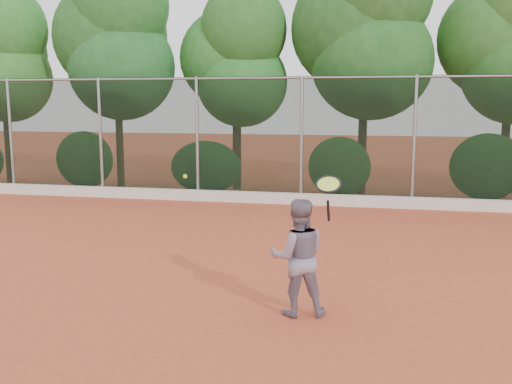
# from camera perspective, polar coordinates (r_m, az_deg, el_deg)

# --- Properties ---
(ground) EXTENTS (80.00, 80.00, 0.00)m
(ground) POSITION_cam_1_polar(r_m,az_deg,el_deg) (9.30, -1.30, -8.59)
(ground) COLOR #B9492B
(ground) RESTS_ON ground
(concrete_curb) EXTENTS (24.00, 0.20, 0.30)m
(concrete_curb) POSITION_cam_1_polar(r_m,az_deg,el_deg) (15.80, 4.40, -0.69)
(concrete_curb) COLOR silver
(concrete_curb) RESTS_ON ground
(tennis_player) EXTENTS (0.88, 0.76, 1.57)m
(tennis_player) POSITION_cam_1_polar(r_m,az_deg,el_deg) (7.58, 4.21, -6.53)
(tennis_player) COLOR slate
(tennis_player) RESTS_ON ground
(chainlink_fence) EXTENTS (24.09, 0.09, 3.50)m
(chainlink_fence) POSITION_cam_1_polar(r_m,az_deg,el_deg) (15.78, 4.57, 5.54)
(chainlink_fence) COLOR black
(chainlink_fence) RESTS_ON ground
(foliage_backdrop) EXTENTS (23.70, 3.63, 7.55)m
(foliage_backdrop) POSITION_cam_1_polar(r_m,az_deg,el_deg) (17.86, 3.74, 14.13)
(foliage_backdrop) COLOR #3F2D18
(foliage_backdrop) RESTS_ON ground
(tennis_racket) EXTENTS (0.33, 0.31, 0.60)m
(tennis_racket) POSITION_cam_1_polar(r_m,az_deg,el_deg) (7.15, 7.26, 0.48)
(tennis_racket) COLOR black
(tennis_racket) RESTS_ON ground
(tennis_ball_in_flight) EXTENTS (0.06, 0.06, 0.06)m
(tennis_ball_in_flight) POSITION_cam_1_polar(r_m,az_deg,el_deg) (8.33, -7.11, 1.56)
(tennis_ball_in_flight) COLOR #CBD630
(tennis_ball_in_flight) RESTS_ON ground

